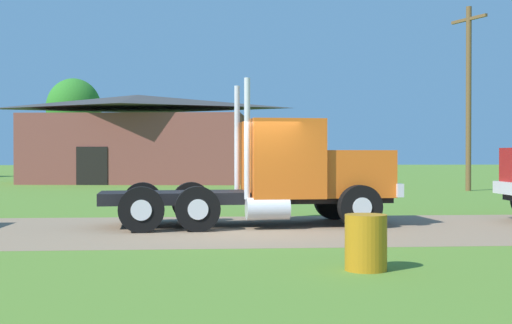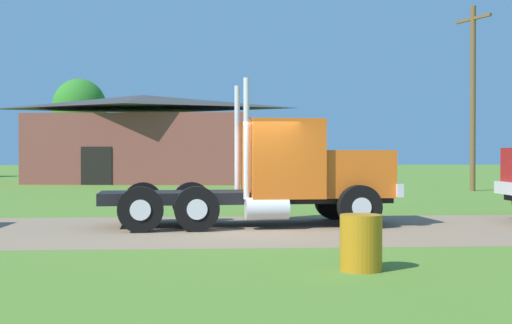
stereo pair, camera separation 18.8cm
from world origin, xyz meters
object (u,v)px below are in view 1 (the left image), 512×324
object	(u,v)px
utility_pole_near	(469,93)
steel_barrel	(366,242)
truck_foreground_white	(286,175)
shed_building	(137,140)

from	to	relation	value
utility_pole_near	steel_barrel	bearing A→B (deg)	-115.38
truck_foreground_white	steel_barrel	size ratio (longest dim) A/B	8.68
truck_foreground_white	shed_building	distance (m)	26.11
shed_building	utility_pole_near	xyz separation A→B (m)	(16.81, -10.40, 2.07)
steel_barrel	shed_building	bearing A→B (deg)	101.67
truck_foreground_white	utility_pole_near	xyz separation A→B (m)	(10.63, 14.94, 3.44)
truck_foreground_white	utility_pole_near	distance (m)	18.65
truck_foreground_white	steel_barrel	distance (m)	6.67
truck_foreground_white	utility_pole_near	world-z (taller)	utility_pole_near
shed_building	utility_pole_near	distance (m)	19.88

